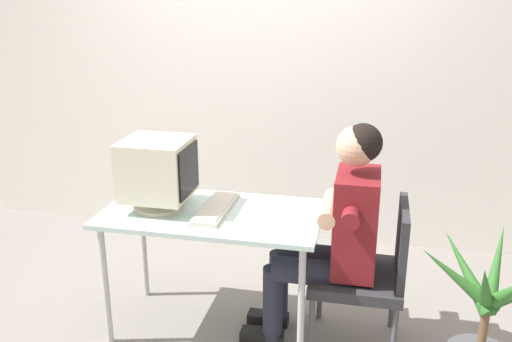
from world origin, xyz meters
name	(u,v)px	position (x,y,z in m)	size (l,w,h in m)	color
ground_plane	(215,327)	(0.00, 0.00, 0.00)	(12.00, 12.00, 0.00)	gray
wall_back	(305,44)	(0.30, 1.40, 1.50)	(8.00, 0.10, 3.00)	silver
desk	(212,223)	(0.00, 0.00, 0.66)	(1.19, 0.63, 0.73)	#B7B7BC
crt_monitor	(158,170)	(-0.30, -0.01, 0.95)	(0.36, 0.34, 0.39)	beige
keyboard	(216,208)	(0.02, 0.02, 0.75)	(0.15, 0.47, 0.03)	silver
office_chair	(370,269)	(0.86, 0.02, 0.47)	(0.48, 0.48, 0.84)	#4C4C51
person_seated	(335,229)	(0.67, 0.02, 0.68)	(0.71, 0.56, 1.26)	maroon
potted_plant	(482,338)	(1.39, -0.28, 0.33)	(0.70, 0.55, 0.85)	#4C4C51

